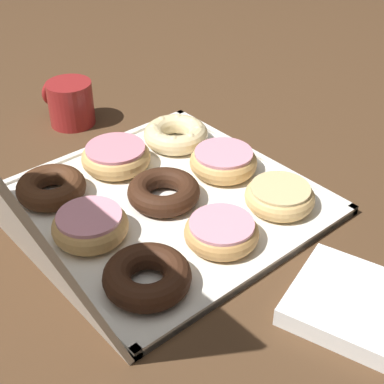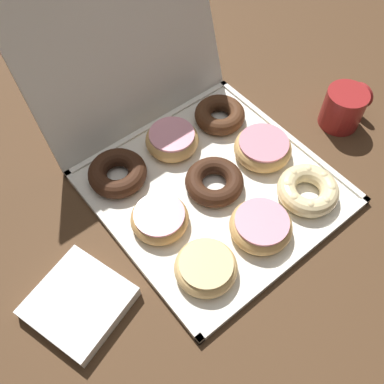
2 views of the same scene
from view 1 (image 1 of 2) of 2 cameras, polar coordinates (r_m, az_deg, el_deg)
The scene contains 13 objects.
ground_plane at distance 0.91m, azimuth -2.84°, elevation -1.38°, with size 3.00×3.00×0.00m, color #4C331E.
donut_box at distance 0.90m, azimuth -2.85°, elevation -1.11°, with size 0.43×0.43×0.01m.
glazed_ring_donut_0 at distance 0.89m, azimuth 8.89°, elevation -0.41°, with size 0.11×0.11×0.04m.
pink_frosted_donut_1 at distance 0.96m, azimuth 3.33°, elevation 3.06°, with size 0.12×0.12×0.04m.
cruller_donut_2 at distance 1.04m, azimuth -1.65°, elevation 5.90°, with size 0.12×0.12×0.04m.
pink_frosted_donut_3 at distance 0.81m, azimuth 3.16°, elevation -3.95°, with size 0.11×0.11×0.04m.
chocolate_cake_ring_donut_4 at distance 0.89m, azimuth -2.70°, elevation -0.00°, with size 0.12×0.12×0.03m.
pink_frosted_donut_5 at distance 0.98m, azimuth -7.67°, elevation 3.61°, with size 0.12×0.12×0.04m.
chocolate_cake_ring_donut_6 at distance 0.74m, azimuth -4.58°, elevation -8.53°, with size 0.12×0.12×0.04m.
pink_frosted_donut_7 at distance 0.83m, azimuth -10.23°, elevation -3.40°, with size 0.11×0.11×0.04m.
chocolate_cake_ring_donut_8 at distance 0.92m, azimuth -14.09°, elevation 0.46°, with size 0.11×0.11×0.04m.
coffee_mug at distance 1.15m, azimuth -12.28°, elevation 8.92°, with size 0.11×0.09×0.09m.
napkin_stack at distance 0.75m, azimuth 15.78°, elevation -10.77°, with size 0.15×0.15×0.03m, color white.
Camera 1 is at (-0.58, 0.44, 0.54)m, focal length 52.59 mm.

